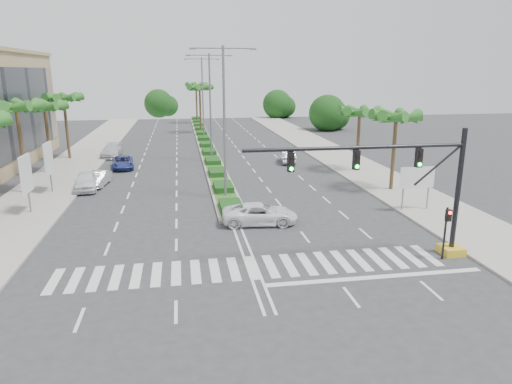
# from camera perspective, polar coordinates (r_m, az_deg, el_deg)

# --- Properties ---
(ground) EXTENTS (160.00, 160.00, 0.00)m
(ground) POSITION_cam_1_polar(r_m,az_deg,el_deg) (24.58, -0.47, -9.44)
(ground) COLOR #333335
(ground) RESTS_ON ground
(footpath_right) EXTENTS (6.00, 120.00, 0.15)m
(footpath_right) POSITION_cam_1_polar(r_m,az_deg,el_deg) (47.17, 14.12, 2.13)
(footpath_right) COLOR gray
(footpath_right) RESTS_ON ground
(footpath_left) EXTENTS (6.00, 120.00, 0.15)m
(footpath_left) POSITION_cam_1_polar(r_m,az_deg,el_deg) (44.85, -24.34, 0.60)
(footpath_left) COLOR gray
(footpath_left) RESTS_ON ground
(median) EXTENTS (2.20, 75.00, 0.20)m
(median) POSITION_cam_1_polar(r_m,az_deg,el_deg) (67.95, -6.48, 6.31)
(median) COLOR gray
(median) RESTS_ON ground
(median_grass) EXTENTS (1.80, 75.00, 0.04)m
(median_grass) POSITION_cam_1_polar(r_m,az_deg,el_deg) (67.94, -6.48, 6.41)
(median_grass) COLOR #3A6322
(median_grass) RESTS_ON median
(signal_gantry) EXTENTS (12.60, 1.20, 7.20)m
(signal_gantry) POSITION_cam_1_polar(r_m,az_deg,el_deg) (26.39, 19.81, -0.64)
(signal_gantry) COLOR gold
(signal_gantry) RESTS_ON ground
(pedestrian_signal) EXTENTS (0.28, 0.36, 3.00)m
(pedestrian_signal) POSITION_cam_1_polar(r_m,az_deg,el_deg) (26.90, 22.72, -3.79)
(pedestrian_signal) COLOR black
(pedestrian_signal) RESTS_ON ground
(direction_sign) EXTENTS (2.70, 0.11, 3.40)m
(direction_sign) POSITION_cam_1_polar(r_m,az_deg,el_deg) (35.42, 19.47, 1.52)
(direction_sign) COLOR slate
(direction_sign) RESTS_ON ground
(billboard_near) EXTENTS (0.18, 2.10, 4.35)m
(billboard_near) POSITION_cam_1_polar(r_m,az_deg,el_deg) (36.56, -26.81, 1.97)
(billboard_near) COLOR slate
(billboard_near) RESTS_ON ground
(billboard_far) EXTENTS (0.18, 2.10, 4.35)m
(billboard_far) POSITION_cam_1_polar(r_m,az_deg,el_deg) (42.21, -24.50, 3.78)
(billboard_far) COLOR slate
(billboard_far) RESTS_ON ground
(palm_left_mid) EXTENTS (4.57, 4.68, 7.95)m
(palm_left_mid) POSITION_cam_1_polar(r_m,az_deg,el_deg) (42.28, -27.75, 9.08)
(palm_left_mid) COLOR brown
(palm_left_mid) RESTS_ON ground
(palm_left_far) EXTENTS (4.57, 4.68, 7.35)m
(palm_left_far) POSITION_cam_1_polar(r_m,az_deg,el_deg) (49.98, -24.90, 9.37)
(palm_left_far) COLOR brown
(palm_left_far) RESTS_ON ground
(palm_left_end) EXTENTS (4.57, 4.68, 7.75)m
(palm_left_end) POSITION_cam_1_polar(r_m,az_deg,el_deg) (57.70, -22.90, 10.53)
(palm_left_end) COLOR brown
(palm_left_end) RESTS_ON ground
(palm_right_near) EXTENTS (4.57, 4.68, 7.05)m
(palm_right_near) POSITION_cam_1_polar(r_m,az_deg,el_deg) (40.54, 17.12, 8.70)
(palm_right_near) COLOR brown
(palm_right_near) RESTS_ON ground
(palm_right_far) EXTENTS (4.57, 4.68, 6.75)m
(palm_right_far) POSITION_cam_1_polar(r_m,az_deg,el_deg) (47.83, 12.83, 9.48)
(palm_right_far) COLOR brown
(palm_right_far) RESTS_ON ground
(palm_median_a) EXTENTS (4.57, 4.68, 8.05)m
(palm_median_a) POSITION_cam_1_polar(r_m,az_deg,el_deg) (77.25, -7.06, 12.59)
(palm_median_a) COLOR brown
(palm_median_a) RESTS_ON ground
(palm_median_b) EXTENTS (4.57, 4.68, 8.05)m
(palm_median_b) POSITION_cam_1_polar(r_m,az_deg,el_deg) (92.23, -7.50, 12.93)
(palm_median_b) COLOR brown
(palm_median_b) RESTS_ON ground
(streetlight_near) EXTENTS (5.10, 0.25, 12.00)m
(streetlight_near) POSITION_cam_1_polar(r_m,az_deg,el_deg) (36.44, -4.00, 9.63)
(streetlight_near) COLOR slate
(streetlight_near) RESTS_ON ground
(streetlight_mid) EXTENTS (5.10, 0.25, 12.00)m
(streetlight_mid) POSITION_cam_1_polar(r_m,az_deg,el_deg) (52.34, -5.75, 11.18)
(streetlight_mid) COLOR slate
(streetlight_mid) RESTS_ON ground
(streetlight_far) EXTENTS (5.10, 0.25, 12.00)m
(streetlight_far) POSITION_cam_1_polar(r_m,az_deg,el_deg) (68.29, -6.69, 12.01)
(streetlight_far) COLOR slate
(streetlight_far) RESTS_ON ground
(car_parked_a) EXTENTS (2.33, 4.82, 1.59)m
(car_parked_a) POSITION_cam_1_polar(r_m,az_deg,el_deg) (42.61, -20.48, 1.29)
(car_parked_a) COLOR white
(car_parked_a) RESTS_ON ground
(car_parked_b) EXTENTS (1.92, 4.13, 1.31)m
(car_parked_b) POSITION_cam_1_polar(r_m,az_deg,el_deg) (43.90, -19.06, 1.61)
(car_parked_b) COLOR silver
(car_parked_b) RESTS_ON ground
(car_parked_c) EXTENTS (2.68, 4.89, 1.30)m
(car_parked_c) POSITION_cam_1_polar(r_m,az_deg,el_deg) (50.89, -16.32, 3.56)
(car_parked_c) COLOR navy
(car_parked_c) RESTS_ON ground
(car_parked_d) EXTENTS (2.26, 5.17, 1.48)m
(car_parked_d) POSITION_cam_1_polar(r_m,az_deg,el_deg) (58.31, -17.61, 4.93)
(car_parked_d) COLOR silver
(car_parked_d) RESTS_ON ground
(car_crossing) EXTENTS (5.33, 2.86, 1.42)m
(car_crossing) POSITION_cam_1_polar(r_m,az_deg,el_deg) (31.07, 0.50, -2.75)
(car_crossing) COLOR white
(car_crossing) RESTS_ON ground
(car_right) EXTENTS (2.02, 4.39, 1.39)m
(car_right) POSITION_cam_1_polar(r_m,az_deg,el_deg) (52.07, 4.01, 4.42)
(car_right) COLOR #B6B7BB
(car_right) RESTS_ON ground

